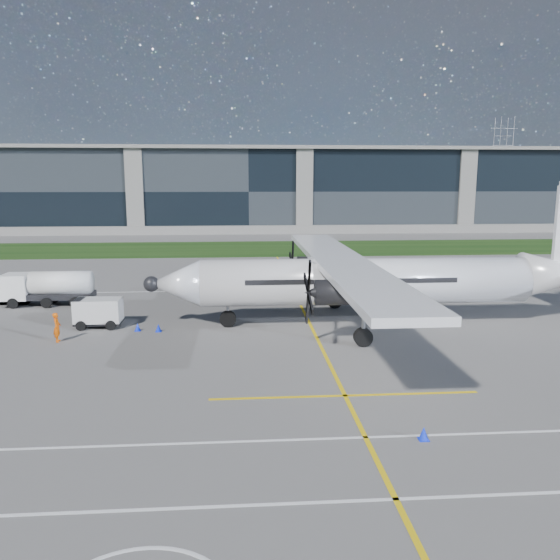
# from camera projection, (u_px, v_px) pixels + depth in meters

# --- Properties ---
(ground) EXTENTS (400.00, 400.00, 0.00)m
(ground) POSITION_uv_depth(u_px,v_px,m) (253.00, 256.00, 69.04)
(ground) COLOR #575452
(ground) RESTS_ON ground
(grass_strip) EXTENTS (400.00, 18.00, 0.04)m
(grass_strip) POSITION_uv_depth(u_px,v_px,m) (252.00, 248.00, 76.89)
(grass_strip) COLOR #13330E
(grass_strip) RESTS_ON ground
(terminal_building) EXTENTS (120.00, 20.00, 15.00)m
(terminal_building) POSITION_uv_depth(u_px,v_px,m) (248.00, 191.00, 106.96)
(terminal_building) COLOR black
(terminal_building) RESTS_ON ground
(tree_line) EXTENTS (400.00, 6.00, 6.00)m
(tree_line) POSITION_uv_depth(u_px,v_px,m) (245.00, 202.00, 166.65)
(tree_line) COLOR black
(tree_line) RESTS_ON ground
(pylon_east) EXTENTS (9.00, 4.60, 30.00)m
(pylon_east) POSITION_uv_depth(u_px,v_px,m) (502.00, 164.00, 180.35)
(pylon_east) COLOR gray
(pylon_east) RESTS_ON ground
(yellow_taxiway_centerline) EXTENTS (0.20, 70.00, 0.01)m
(yellow_taxiway_centerline) POSITION_uv_depth(u_px,v_px,m) (304.00, 311.00, 39.81)
(yellow_taxiway_centerline) COLOR yellow
(yellow_taxiway_centerline) RESTS_ON ground
(white_lane_line) EXTENTS (90.00, 0.15, 0.01)m
(white_lane_line) POSITION_uv_depth(u_px,v_px,m) (296.00, 503.00, 16.05)
(white_lane_line) COLOR white
(white_lane_line) RESTS_ON ground
(turboprop_aircraft) EXTENTS (30.23, 31.35, 9.40)m
(turboprop_aircraft) POSITION_uv_depth(u_px,v_px,m) (382.00, 254.00, 35.41)
(turboprop_aircraft) COLOR white
(turboprop_aircraft) RESTS_ON ground
(fuel_tanker_truck) EXTENTS (6.95, 2.26, 2.61)m
(fuel_tanker_truck) POSITION_uv_depth(u_px,v_px,m) (42.00, 288.00, 41.57)
(fuel_tanker_truck) COLOR white
(fuel_tanker_truck) RESTS_ON ground
(baggage_tug) EXTENTS (3.10, 1.86, 1.86)m
(baggage_tug) POSITION_uv_depth(u_px,v_px,m) (99.00, 313.00, 35.38)
(baggage_tug) COLOR silver
(baggage_tug) RESTS_ON ground
(ground_crew_person) EXTENTS (0.70, 0.90, 2.01)m
(ground_crew_person) POSITION_uv_depth(u_px,v_px,m) (57.00, 325.00, 32.08)
(ground_crew_person) COLOR #F25907
(ground_crew_person) RESTS_ON ground
(safety_cone_stbdwing) EXTENTS (0.36, 0.36, 0.50)m
(safety_cone_stbdwing) POSITION_uv_depth(u_px,v_px,m) (301.00, 279.00, 51.46)
(safety_cone_stbdwing) COLOR #0E29F2
(safety_cone_stbdwing) RESTS_ON ground
(safety_cone_fwd) EXTENTS (0.36, 0.36, 0.50)m
(safety_cone_fwd) POSITION_uv_depth(u_px,v_px,m) (138.00, 327.00, 34.54)
(safety_cone_fwd) COLOR #0E29F2
(safety_cone_fwd) RESTS_ON ground
(safety_cone_nose_port) EXTENTS (0.36, 0.36, 0.50)m
(safety_cone_nose_port) POSITION_uv_depth(u_px,v_px,m) (158.00, 328.00, 34.37)
(safety_cone_nose_port) COLOR #0E29F2
(safety_cone_nose_port) RESTS_ON ground
(safety_cone_portwing) EXTENTS (0.36, 0.36, 0.50)m
(safety_cone_portwing) POSITION_uv_depth(u_px,v_px,m) (424.00, 433.00, 19.97)
(safety_cone_portwing) COLOR #0E29F2
(safety_cone_portwing) RESTS_ON ground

